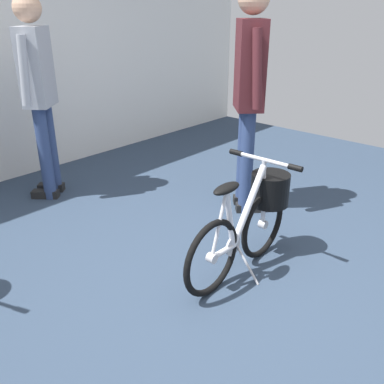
{
  "coord_description": "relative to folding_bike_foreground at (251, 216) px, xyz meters",
  "views": [
    {
      "loc": [
        -1.69,
        -1.31,
        1.62
      ],
      "look_at": [
        0.1,
        0.31,
        0.55
      ],
      "focal_mm": 39.19,
      "sensor_mm": 36.0,
      "label": 1
    }
  ],
  "objects": [
    {
      "name": "visitor_browsing",
      "position": [
        -0.27,
        2.05,
        0.63
      ],
      "size": [
        0.42,
        0.39,
        1.73
      ],
      "color": "navy",
      "rests_on": "ground_plane"
    },
    {
      "name": "ground_plane",
      "position": [
        -0.38,
        -0.04,
        -0.37
      ],
      "size": [
        7.28,
        7.28,
        0.0
      ],
      "primitive_type": "plane",
      "color": "#2D3D51"
    },
    {
      "name": "folding_bike_foreground",
      "position": [
        0.0,
        0.0,
        0.0
      ],
      "size": [
        1.06,
        0.53,
        0.75
      ],
      "color": "black",
      "rests_on": "ground_plane"
    },
    {
      "name": "visitor_near_wall",
      "position": [
        0.7,
        0.56,
        0.68
      ],
      "size": [
        0.4,
        0.4,
        1.8
      ],
      "color": "navy",
      "rests_on": "ground_plane"
    }
  ]
}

